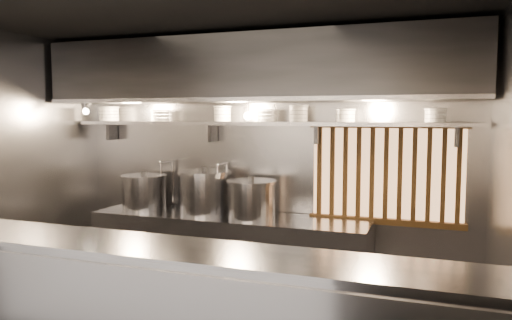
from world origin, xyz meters
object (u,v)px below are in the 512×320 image
Objects in this scene: stock_pot_mid at (251,199)px; stock_pot_left at (144,192)px; heat_lamp at (85,106)px; stock_pot_right at (205,192)px; pendant_bulb at (248,116)px.

stock_pot_left is at bearing 177.52° from stock_pot_mid.
stock_pot_left is 1.33m from stock_pot_mid.
stock_pot_left is 1.07× the size of stock_pot_mid.
heat_lamp is 1.63m from stock_pot_right.
pendant_bulb reaches higher than stock_pot_right.
stock_pot_right is (1.30, 0.32, -0.93)m from heat_lamp.
heat_lamp is 0.56× the size of stock_pot_mid.
heat_lamp is 0.54× the size of stock_pot_right.
stock_pot_left is (-1.25, -0.05, -0.86)m from pendant_bulb.
heat_lamp is at bearing -172.62° from stock_pot_mid.
pendant_bulb is 1.52m from stock_pot_left.
stock_pot_left is at bearing -177.75° from pendant_bulb.
pendant_bulb is at bearing 11.00° from heat_lamp.
stock_pot_left is 1.05× the size of stock_pot_right.
pendant_bulb is 0.30× the size of stock_pot_mid.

